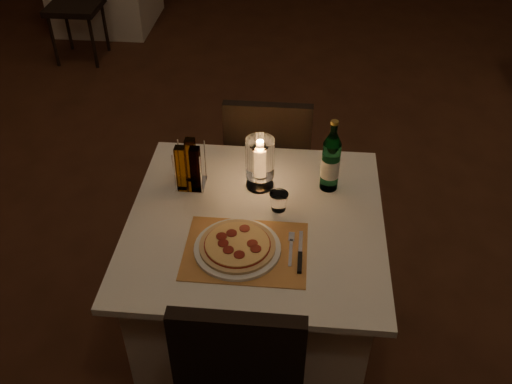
# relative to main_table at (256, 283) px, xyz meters

# --- Properties ---
(floor) EXTENTS (8.00, 10.00, 0.02)m
(floor) POSITION_rel_main_table_xyz_m (0.24, 0.85, -0.38)
(floor) COLOR #462516
(floor) RESTS_ON ground
(main_table) EXTENTS (1.00, 1.00, 0.74)m
(main_table) POSITION_rel_main_table_xyz_m (0.00, 0.00, 0.00)
(main_table) COLOR white
(main_table) RESTS_ON ground
(chair_far) EXTENTS (0.42, 0.42, 0.90)m
(chair_far) POSITION_rel_main_table_xyz_m (0.00, 0.71, 0.18)
(chair_far) COLOR black
(chair_far) RESTS_ON ground
(placemat) EXTENTS (0.45, 0.34, 0.00)m
(placemat) POSITION_rel_main_table_xyz_m (-0.02, -0.18, 0.37)
(placemat) COLOR #C88745
(placemat) RESTS_ON main_table
(plate) EXTENTS (0.32, 0.32, 0.01)m
(plate) POSITION_rel_main_table_xyz_m (-0.05, -0.18, 0.38)
(plate) COLOR white
(plate) RESTS_ON placemat
(pizza) EXTENTS (0.28, 0.28, 0.02)m
(pizza) POSITION_rel_main_table_xyz_m (-0.05, -0.18, 0.39)
(pizza) COLOR #D8B77F
(pizza) RESTS_ON plate
(fork) EXTENTS (0.02, 0.18, 0.00)m
(fork) POSITION_rel_main_table_xyz_m (0.15, -0.15, 0.37)
(fork) COLOR silver
(fork) RESTS_ON placemat
(knife) EXTENTS (0.02, 0.22, 0.01)m
(knife) POSITION_rel_main_table_xyz_m (0.18, -0.21, 0.37)
(knife) COLOR black
(knife) RESTS_ON placemat
(tumbler) EXTENTS (0.08, 0.08, 0.08)m
(tumbler) POSITION_rel_main_table_xyz_m (0.09, 0.07, 0.40)
(tumbler) COLOR white
(tumbler) RESTS_ON main_table
(water_bottle) EXTENTS (0.08, 0.08, 0.32)m
(water_bottle) POSITION_rel_main_table_xyz_m (0.29, 0.23, 0.50)
(water_bottle) COLOR #539A6F
(water_bottle) RESTS_ON main_table
(hurricane_candle) EXTENTS (0.12, 0.12, 0.23)m
(hurricane_candle) POSITION_rel_main_table_xyz_m (-0.00, 0.21, 0.50)
(hurricane_candle) COLOR white
(hurricane_candle) RESTS_ON main_table
(cruet_caddy) EXTENTS (0.12, 0.12, 0.21)m
(cruet_caddy) POSITION_rel_main_table_xyz_m (-0.29, 0.19, 0.46)
(cruet_caddy) COLOR white
(cruet_caddy) RESTS_ON main_table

